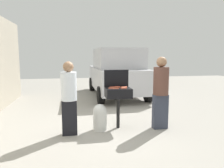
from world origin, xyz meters
TOP-DOWN VIEW (x-y plane):
  - ground_plane at (0.00, 0.00)m, footprint 24.00×24.00m
  - bbq_grill at (0.26, 0.10)m, footprint 0.60×0.44m
  - grill_lid_open at (0.26, 0.32)m, footprint 0.60×0.05m
  - hot_dog_0 at (0.37, 0.05)m, footprint 0.13×0.04m
  - hot_dog_1 at (0.30, 0.16)m, footprint 0.13×0.04m
  - hot_dog_2 at (0.13, 0.20)m, footprint 0.13×0.04m
  - hot_dog_3 at (0.18, -0.03)m, footprint 0.13×0.03m
  - hot_dog_4 at (0.17, 0.16)m, footprint 0.13×0.03m
  - hot_dog_5 at (0.36, -0.03)m, footprint 0.13×0.04m
  - hot_dog_6 at (0.40, 0.09)m, footprint 0.13×0.03m
  - hot_dog_7 at (0.08, 0.02)m, footprint 0.13×0.04m
  - hot_dog_8 at (0.42, 0.16)m, footprint 0.13×0.03m
  - hot_dog_9 at (0.43, 0.20)m, footprint 0.13×0.03m
  - hot_dog_10 at (0.27, 0.24)m, footprint 0.13×0.03m
  - propane_tank at (-0.19, 0.01)m, footprint 0.32×0.32m
  - person_left at (-0.88, -0.15)m, footprint 0.34×0.34m
  - person_right at (1.23, -0.11)m, footprint 0.36×0.36m
  - parked_minivan at (1.07, 4.20)m, footprint 2.07×4.42m

SIDE VIEW (x-z plane):
  - ground_plane at x=0.00m, z-range 0.00..0.00m
  - propane_tank at x=-0.19m, z-range 0.01..0.63m
  - bbq_grill at x=0.26m, z-range 0.34..1.30m
  - person_left at x=-0.88m, z-range 0.07..1.67m
  - person_right at x=1.23m, z-range 0.07..1.77m
  - hot_dog_0 at x=0.37m, z-range 0.96..0.99m
  - hot_dog_1 at x=0.30m, z-range 0.96..0.99m
  - hot_dog_2 at x=0.13m, z-range 0.96..0.99m
  - hot_dog_3 at x=0.18m, z-range 0.96..0.99m
  - hot_dog_4 at x=0.17m, z-range 0.96..0.99m
  - hot_dog_5 at x=0.36m, z-range 0.96..0.99m
  - hot_dog_6 at x=0.40m, z-range 0.96..0.99m
  - hot_dog_7 at x=0.08m, z-range 0.96..0.99m
  - hot_dog_8 at x=0.42m, z-range 0.96..0.99m
  - hot_dog_9 at x=0.43m, z-range 0.96..0.99m
  - hot_dog_10 at x=0.27m, z-range 0.96..0.99m
  - parked_minivan at x=1.07m, z-range 0.02..2.04m
  - grill_lid_open at x=0.26m, z-range 0.96..1.38m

